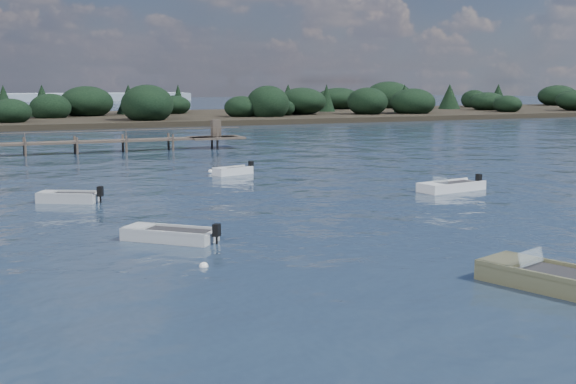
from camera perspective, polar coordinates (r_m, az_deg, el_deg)
name	(u,v)px	position (r m, az deg, el deg)	size (l,w,h in m)	color
ground	(147,140)	(79.83, -11.07, 4.04)	(400.00, 400.00, 0.00)	#152233
tender_far_grey	(68,199)	(39.79, -16.96, -0.55)	(3.38, 2.56, 1.11)	#A2A7A9
dinghy_near_olive	(563,284)	(23.76, 20.91, -6.84)	(3.46, 5.58, 1.34)	#676644
dinghy_mid_grey	(170,237)	(29.37, -9.34, -3.53)	(3.73, 3.58, 1.03)	#A2A7A9
tender_far_white	(233,172)	(49.50, -4.37, 1.56)	(3.11, 1.82, 1.04)	silver
dinghy_mid_white_b	(451,188)	(43.13, 12.76, 0.30)	(4.55, 2.21, 1.11)	silver
buoy_c	(204,267)	(25.14, -6.67, -5.88)	(0.32, 0.32, 0.32)	white
buoy_e	(210,172)	(51.28, -6.16, 1.62)	(0.32, 0.32, 0.32)	white
far_headland	(241,107)	(125.07, -3.77, 6.74)	(190.00, 40.00, 5.80)	black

